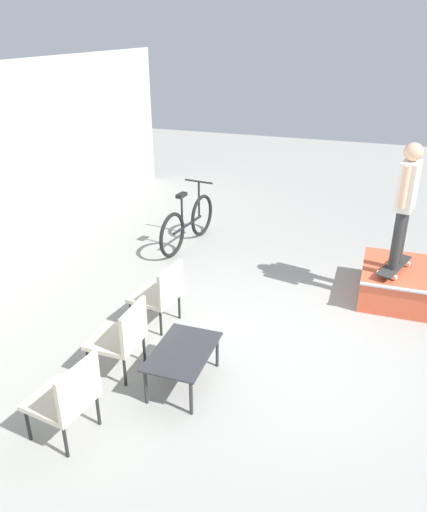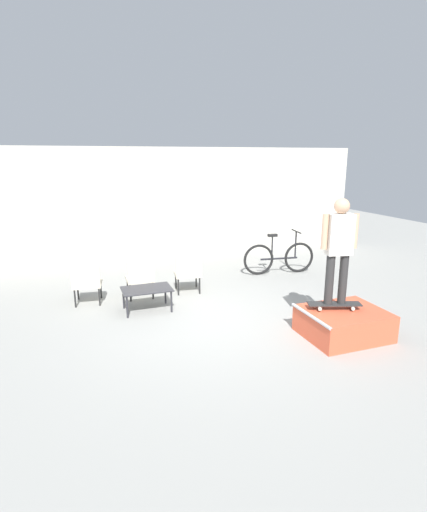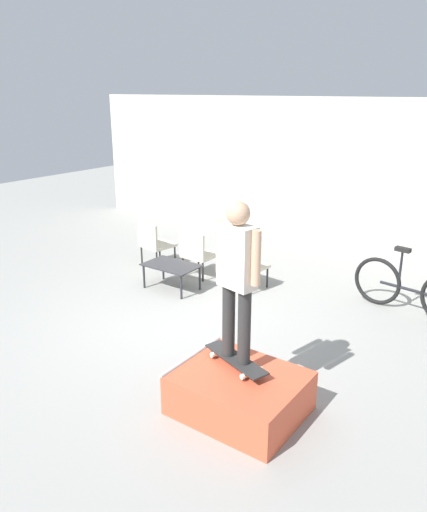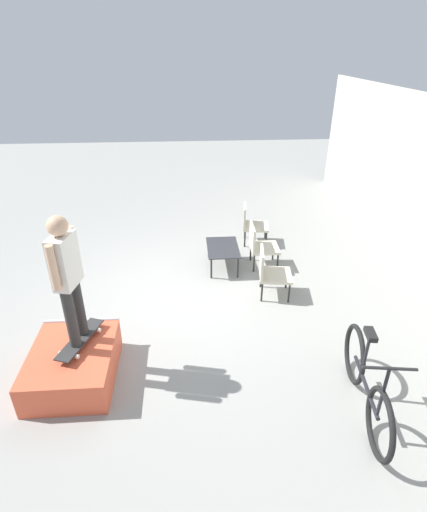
{
  "view_description": "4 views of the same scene",
  "coord_description": "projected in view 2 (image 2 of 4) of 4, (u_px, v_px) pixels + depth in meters",
  "views": [
    {
      "loc": [
        -4.85,
        -0.78,
        3.45
      ],
      "look_at": [
        0.4,
        1.01,
        0.88
      ],
      "focal_mm": 35.0,
      "sensor_mm": 36.0,
      "label": 1
    },
    {
      "loc": [
        -2.14,
        -6.01,
        2.76
      ],
      "look_at": [
        0.28,
        0.72,
        0.97
      ],
      "focal_mm": 28.0,
      "sensor_mm": 36.0,
      "label": 2
    },
    {
      "loc": [
        4.07,
        -4.92,
        3.15
      ],
      "look_at": [
        0.07,
        0.64,
        0.84
      ],
      "focal_mm": 35.0,
      "sensor_mm": 36.0,
      "label": 3
    },
    {
      "loc": [
        5.61,
        0.25,
        3.76
      ],
      "look_at": [
        0.14,
        0.64,
        0.83
      ],
      "focal_mm": 28.0,
      "sensor_mm": 36.0,
      "label": 4
    }
  ],
  "objects": [
    {
      "name": "patio_chair_center",
      "position": [
        140.0,
        276.0,
        7.88
      ],
      "size": [
        0.53,
        0.53,
        0.83
      ],
      "rotation": [
        0.0,
        0.0,
        3.13
      ],
      "color": "black",
      "rests_on": "ground_plane"
    },
    {
      "name": "patio_chair_left",
      "position": [
        87.0,
        282.0,
        7.55
      ],
      "size": [
        0.59,
        0.59,
        0.83
      ],
      "rotation": [
        0.0,
        0.0,
        3.0
      ],
      "color": "black",
      "rests_on": "ground_plane"
    },
    {
      "name": "coffee_table",
      "position": [
        147.0,
        291.0,
        7.27
      ],
      "size": [
        0.89,
        0.58,
        0.42
      ],
      "color": "#2D2D33",
      "rests_on": "ground_plane"
    },
    {
      "name": "patio_chair_right",
      "position": [
        188.0,
        272.0,
        8.21
      ],
      "size": [
        0.59,
        0.59,
        0.83
      ],
      "rotation": [
        0.0,
        0.0,
        3.0
      ],
      "color": "black",
      "rests_on": "ground_plane"
    },
    {
      "name": "house_wall_back",
      "position": [
        156.0,
        205.0,
        10.6
      ],
      "size": [
        12.0,
        0.06,
        3.0
      ],
      "color": "beige",
      "rests_on": "ground_plane"
    },
    {
      "name": "skate_ramp_box",
      "position": [
        343.0,
        323.0,
        6.26
      ],
      "size": [
        1.26,
        1.01,
        0.45
      ],
      "color": "#DB5638",
      "rests_on": "ground_plane"
    },
    {
      "name": "skateboard_on_ramp",
      "position": [
        334.0,
        304.0,
        6.24
      ],
      "size": [
        0.85,
        0.46,
        0.07
      ],
      "rotation": [
        0.0,
        0.0,
        -0.33
      ],
      "color": "#2D2D2D",
      "rests_on": "skate_ramp_box"
    },
    {
      "name": "bicycle",
      "position": [
        279.0,
        258.0,
        9.58
      ],
      "size": [
        1.76,
        0.52,
        1.03
      ],
      "rotation": [
        0.0,
        0.0,
        -0.13
      ],
      "color": "black",
      "rests_on": "ground_plane"
    },
    {
      "name": "person_skater",
      "position": [
        339.0,
        244.0,
        6.0
      ],
      "size": [
        0.56,
        0.27,
        1.64
      ],
      "rotation": [
        0.0,
        0.0,
        -0.2
      ],
      "color": "#2D2D2D",
      "rests_on": "skateboard_on_ramp"
    },
    {
      "name": "ground_plane",
      "position": [
        212.0,
        321.0,
        6.86
      ],
      "size": [
        24.0,
        24.0,
        0.0
      ],
      "primitive_type": "plane",
      "color": "gray"
    }
  ]
}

